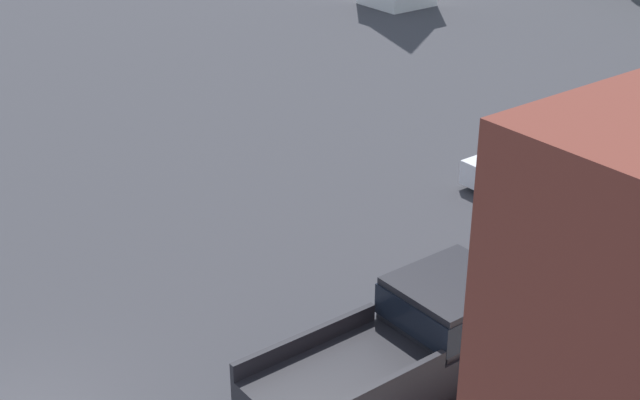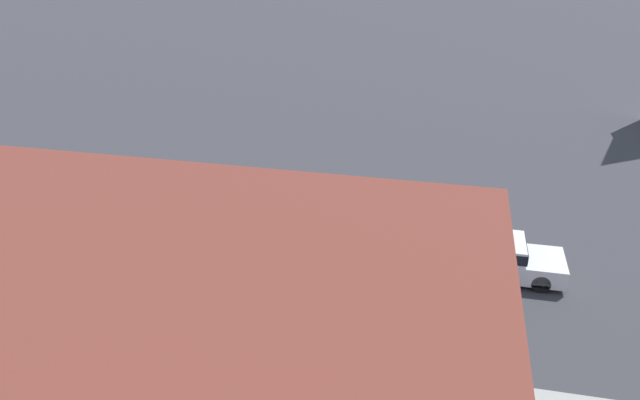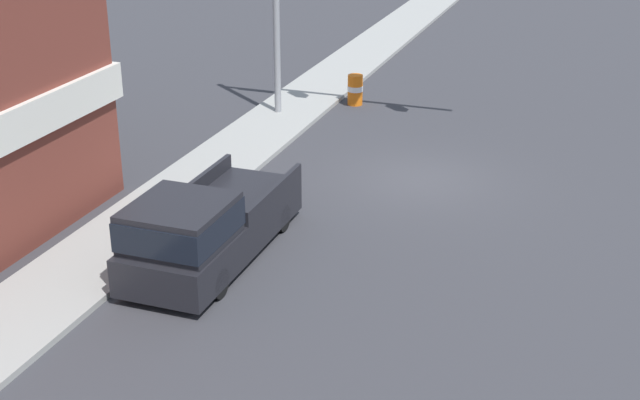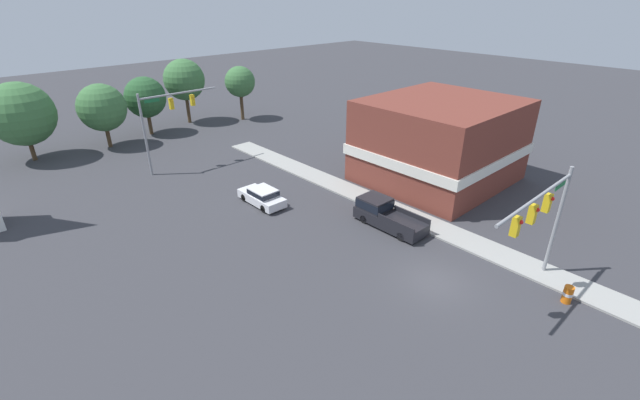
{
  "view_description": "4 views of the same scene",
  "coord_description": "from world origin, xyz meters",
  "views": [
    {
      "loc": [
        13.2,
        -3.07,
        10.68
      ],
      "look_at": [
        -0.7,
        7.57,
        2.13
      ],
      "focal_mm": 50.0,
      "sensor_mm": 36.0,
      "label": 1
    },
    {
      "loc": [
        18.56,
        13.62,
        12.52
      ],
      "look_at": [
        -0.61,
        9.54,
        2.74
      ],
      "focal_mm": 35.0,
      "sensor_mm": 36.0,
      "label": 2
    },
    {
      "loc": [
        -5.26,
        22.62,
        9.26
      ],
      "look_at": [
        0.26,
        7.46,
        2.35
      ],
      "focal_mm": 50.0,
      "sensor_mm": 36.0,
      "label": 3
    },
    {
      "loc": [
        -19.63,
        -10.81,
        16.04
      ],
      "look_at": [
        -1.48,
        8.76,
        2.94
      ],
      "focal_mm": 24.0,
      "sensor_mm": 36.0,
      "label": 4
    }
  ],
  "objects": [
    {
      "name": "car_lead",
      "position": [
        -1.42,
        15.87,
        0.75
      ],
      "size": [
        1.86,
        4.48,
        1.43
      ],
      "color": "black",
      "rests_on": "ground"
    },
    {
      "name": "pickup_truck_parked",
      "position": [
        3.28,
        6.75,
        0.94
      ],
      "size": [
        2.05,
        5.67,
        1.93
      ],
      "color": "black",
      "rests_on": "ground"
    }
  ]
}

